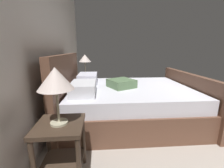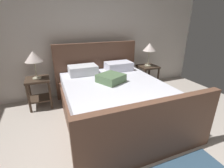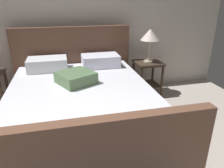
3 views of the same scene
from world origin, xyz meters
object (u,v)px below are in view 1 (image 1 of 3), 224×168
at_px(bed, 127,101).
at_px(table_lamp_left, 56,80).
at_px(nightstand_right, 86,84).
at_px(nightstand_left, 61,142).
at_px(table_lamp_right, 85,59).

distance_m(bed, table_lamp_left, 1.67).
height_order(bed, nightstand_right, bed).
xyz_separation_m(nightstand_left, table_lamp_left, (-0.00, 0.00, 0.61)).
bearing_deg(table_lamp_left, nightstand_left, -45.00).
bearing_deg(table_lamp_left, table_lamp_right, -0.64).
relative_size(bed, nightstand_left, 3.90).
xyz_separation_m(bed, table_lamp_left, (-1.26, 0.88, 0.67)).
bearing_deg(table_lamp_left, nightstand_right, -0.64).
xyz_separation_m(nightstand_right, nightstand_left, (-2.51, 0.03, 0.00)).
relative_size(bed, table_lamp_left, 4.43).
distance_m(bed, nightstand_right, 1.52).
relative_size(nightstand_right, table_lamp_right, 1.09).
height_order(bed, table_lamp_left, bed).
xyz_separation_m(bed, table_lamp_right, (1.26, 0.85, 0.69)).
height_order(nightstand_right, nightstand_left, same).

